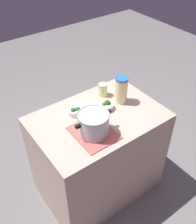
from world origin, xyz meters
The scene contains 8 objects.
ground_plane centered at (0.00, 0.00, 0.00)m, with size 8.00×8.00×0.00m, color slate.
counter_slab centered at (0.00, 0.00, 0.47)m, with size 1.08×0.74×0.94m, color tan.
dish_cloth centered at (0.14, 0.14, 0.94)m, with size 0.29×0.35×0.01m, color #B7574F.
cooking_pot centered at (0.14, 0.14, 1.04)m, with size 0.31×0.24×0.18m.
lemonade_pitcher centered at (-0.28, -0.05, 1.06)m, with size 0.11×0.11×0.24m.
mason_jar centered at (-0.22, -0.22, 1.00)m, with size 0.09×0.09×0.12m.
broccoli_bowl_front centered at (0.13, -0.14, 0.97)m, with size 0.13×0.13×0.08m.
broccoli_bowl_center centered at (-0.12, -0.05, 0.97)m, with size 0.13×0.13×0.09m.
Camera 1 is at (0.97, 1.32, 2.33)m, focal length 42.17 mm.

